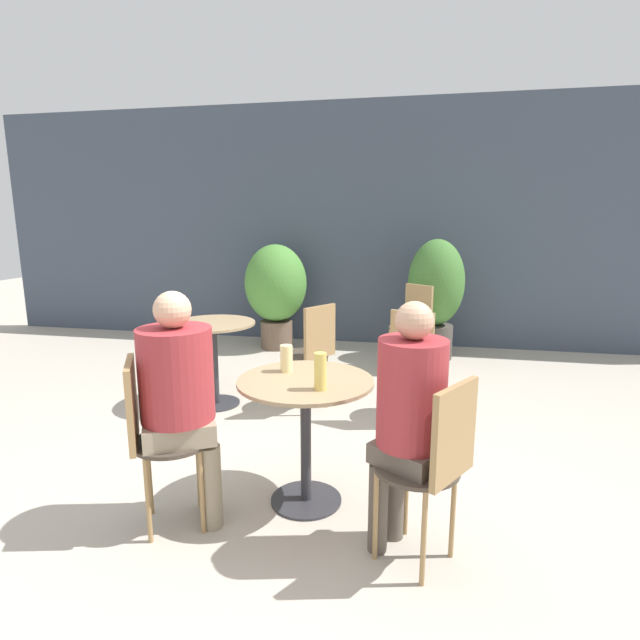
% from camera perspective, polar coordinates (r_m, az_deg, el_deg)
% --- Properties ---
extents(ground_plane, '(20.00, 20.00, 0.00)m').
position_cam_1_polar(ground_plane, '(3.04, -5.41, -19.95)').
color(ground_plane, '#B2A899').
extents(storefront_wall, '(10.00, 0.06, 3.00)m').
position_cam_1_polar(storefront_wall, '(6.41, 4.54, 10.70)').
color(storefront_wall, '#3D4756').
rests_on(storefront_wall, ground_plane).
extents(cafe_table_near, '(0.75, 0.75, 0.73)m').
position_cam_1_polar(cafe_table_near, '(2.79, -1.65, -10.18)').
color(cafe_table_near, '#2D2D33').
rests_on(cafe_table_near, ground_plane).
extents(cafe_table_far, '(0.71, 0.71, 0.73)m').
position_cam_1_polar(cafe_table_far, '(4.34, -12.04, -2.66)').
color(cafe_table_far, '#2D2D33').
rests_on(cafe_table_far, ground_plane).
extents(bistro_chair_0, '(0.45, 0.44, 0.90)m').
position_cam_1_polar(bistro_chair_0, '(2.71, -18.61, -11.60)').
color(bistro_chair_0, '#42382D').
rests_on(bistro_chair_0, ground_plane).
extents(bistro_chair_1, '(0.45, 0.44, 0.90)m').
position_cam_1_polar(bistro_chair_1, '(2.35, 12.97, -14.98)').
color(bistro_chair_1, '#42382D').
rests_on(bistro_chair_1, ground_plane).
extents(bistro_chair_2, '(0.42, 0.43, 0.90)m').
position_cam_1_polar(bistro_chair_2, '(3.96, 10.75, -3.85)').
color(bistro_chair_2, '#42382D').
rests_on(bistro_chair_2, ground_plane).
extents(bistro_chair_3, '(0.45, 0.45, 0.90)m').
position_cam_1_polar(bistro_chair_3, '(5.35, 10.59, 0.14)').
color(bistro_chair_3, '#42382D').
rests_on(bistro_chair_3, ground_plane).
extents(bistro_chair_4, '(0.45, 0.44, 0.90)m').
position_cam_1_polar(bistro_chair_4, '(4.11, -0.87, -3.10)').
color(bistro_chair_4, '#42382D').
rests_on(bistro_chair_4, ground_plane).
extents(seated_person_0, '(0.46, 0.44, 1.24)m').
position_cam_1_polar(seated_person_0, '(2.64, -15.65, -7.71)').
color(seated_person_0, gray).
rests_on(seated_person_0, ground_plane).
extents(seated_person_1, '(0.39, 0.38, 1.23)m').
position_cam_1_polar(seated_person_1, '(2.34, 10.07, -9.87)').
color(seated_person_1, brown).
rests_on(seated_person_1, ground_plane).
extents(beer_glass_0, '(0.06, 0.06, 0.19)m').
position_cam_1_polar(beer_glass_0, '(2.54, 0.04, -5.89)').
color(beer_glass_0, '#DBC65B').
rests_on(beer_glass_0, cafe_table_near).
extents(beer_glass_1, '(0.07, 0.07, 0.15)m').
position_cam_1_polar(beer_glass_1, '(2.85, -3.86, -4.40)').
color(beer_glass_1, beige).
rests_on(beer_glass_1, cafe_table_near).
extents(potted_plant_0, '(0.76, 0.76, 1.28)m').
position_cam_1_polar(potted_plant_0, '(6.14, -5.07, 3.69)').
color(potted_plant_0, brown).
rests_on(potted_plant_0, ground_plane).
extents(potted_plant_1, '(0.63, 0.63, 1.37)m').
position_cam_1_polar(potted_plant_1, '(5.80, 13.08, 3.15)').
color(potted_plant_1, '#47423D').
rests_on(potted_plant_1, ground_plane).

